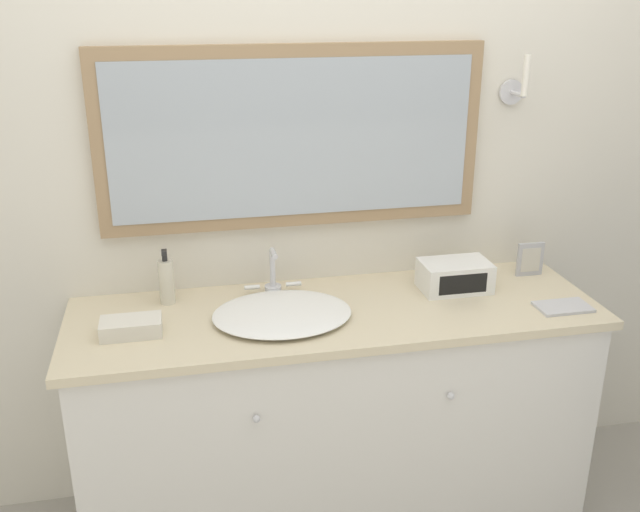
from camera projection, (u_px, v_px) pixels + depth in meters
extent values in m
cube|color=silver|center=(317.00, 166.00, 2.57)|extent=(8.00, 0.06, 2.55)
cube|color=#997A56|center=(293.00, 138.00, 2.47)|extent=(1.35, 0.04, 0.63)
cube|color=#9EA8B2|center=(294.00, 139.00, 2.45)|extent=(1.26, 0.01, 0.54)
cylinder|color=silver|center=(511.00, 92.00, 2.58)|extent=(0.09, 0.01, 0.09)
cylinder|color=silver|center=(517.00, 94.00, 2.54)|extent=(0.02, 0.10, 0.02)
cylinder|color=white|center=(526.00, 76.00, 2.47)|extent=(0.02, 0.02, 0.14)
cube|color=silver|center=(336.00, 419.00, 2.59)|extent=(1.76, 0.54, 0.82)
cube|color=beige|center=(336.00, 313.00, 2.44)|extent=(1.81, 0.58, 0.03)
sphere|color=silver|center=(256.00, 419.00, 2.19)|extent=(0.02, 0.02, 0.02)
sphere|color=silver|center=(451.00, 396.00, 2.31)|extent=(0.02, 0.02, 0.02)
ellipsoid|color=white|center=(282.00, 313.00, 2.36)|extent=(0.46, 0.38, 0.03)
cylinder|color=silver|center=(273.00, 289.00, 2.55)|extent=(0.06, 0.06, 0.03)
cylinder|color=silver|center=(272.00, 268.00, 2.53)|extent=(0.02, 0.02, 0.14)
cylinder|color=silver|center=(273.00, 254.00, 2.47)|extent=(0.02, 0.07, 0.02)
cylinder|color=white|center=(252.00, 287.00, 2.54)|extent=(0.06, 0.02, 0.02)
cylinder|color=white|center=(294.00, 284.00, 2.56)|extent=(0.06, 0.02, 0.02)
cylinder|color=beige|center=(167.00, 282.00, 2.46)|extent=(0.05, 0.05, 0.16)
cylinder|color=black|center=(164.00, 256.00, 2.42)|extent=(0.02, 0.02, 0.04)
cube|color=black|center=(164.00, 252.00, 2.41)|extent=(0.02, 0.03, 0.01)
cube|color=white|center=(455.00, 276.00, 2.57)|extent=(0.25, 0.16, 0.11)
cube|color=black|center=(463.00, 284.00, 2.51)|extent=(0.18, 0.01, 0.07)
cube|color=#B2B2B7|center=(530.00, 259.00, 2.70)|extent=(0.10, 0.01, 0.13)
cube|color=beige|center=(531.00, 260.00, 2.69)|extent=(0.08, 0.00, 0.09)
cube|color=silver|center=(131.00, 327.00, 2.25)|extent=(0.19, 0.11, 0.05)
cube|color=silver|center=(563.00, 307.00, 2.44)|extent=(0.18, 0.11, 0.01)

